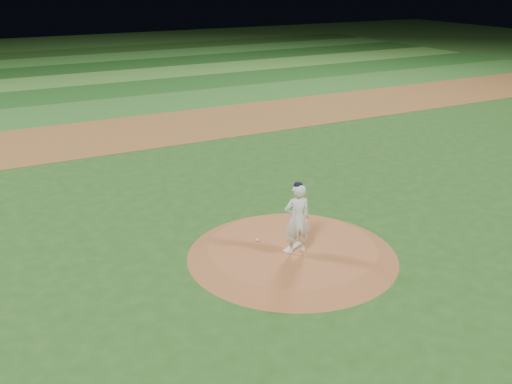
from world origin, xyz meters
The scene contains 12 objects.
ground centered at (0.00, 0.00, 0.00)m, with size 120.00×120.00×0.00m, color #23501A.
infield_dirt_band centered at (0.00, 14.00, 0.01)m, with size 70.00×6.00×0.02m, color brown.
outfield_stripe_0 centered at (0.00, 19.50, 0.01)m, with size 70.00×5.00×0.02m, color #2E6825.
outfield_stripe_1 centered at (0.00, 24.50, 0.01)m, with size 70.00×5.00×0.02m, color #1C4F19.
outfield_stripe_2 centered at (0.00, 29.50, 0.01)m, with size 70.00×5.00×0.02m, color #3F7C2D.
outfield_stripe_3 centered at (0.00, 34.50, 0.01)m, with size 70.00×5.00×0.02m, color #174315.
outfield_stripe_4 centered at (0.00, 39.50, 0.01)m, with size 70.00×5.00×0.02m, color #2D6826.
outfield_stripe_5 centered at (0.00, 44.50, 0.01)m, with size 70.00×5.00×0.02m, color #1B3F14.
pitchers_mound centered at (0.00, 0.00, 0.12)m, with size 5.50×5.50×0.25m, color #9F5B31.
pitching_rubber centered at (-0.03, -0.06, 0.27)m, with size 0.66×0.17×0.03m, color white.
rosin_bag centered at (-0.64, 0.73, 0.28)m, with size 0.10×0.10×0.06m, color beige.
pitcher_on_mound centered at (-0.09, -0.34, 1.20)m, with size 0.75×0.56×1.93m.
Camera 1 is at (-7.16, -11.32, 6.94)m, focal length 40.00 mm.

